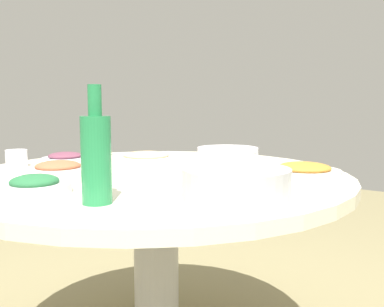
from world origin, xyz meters
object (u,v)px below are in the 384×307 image
(tea_cup_far, at_px, (17,158))
(green_bottle, at_px, (96,156))
(dish_greens, at_px, (35,186))
(dish_tofu_braise, at_px, (304,170))
(soup_bowl, at_px, (228,156))
(dish_eggplant, at_px, (65,158))
(tea_cup_near, at_px, (103,148))
(dish_noodles, at_px, (146,157))
(round_dining_table, at_px, (156,209))
(rice_bowl, at_px, (236,182))
(dish_stirfry, at_px, (58,169))

(tea_cup_far, bearing_deg, green_bottle, 70.05)
(dish_greens, distance_m, dish_tofu_braise, 0.84)
(soup_bowl, bearing_deg, tea_cup_far, -50.47)
(soup_bowl, bearing_deg, dish_eggplant, -61.99)
(tea_cup_near, height_order, tea_cup_far, tea_cup_near)
(dish_noodles, relative_size, tea_cup_far, 3.18)
(dish_tofu_braise, xyz_separation_m, tea_cup_far, (0.41, -0.97, 0.01))
(soup_bowl, bearing_deg, dish_tofu_braise, 73.05)
(soup_bowl, height_order, dish_eggplant, soup_bowl)
(round_dining_table, distance_m, dish_greens, 0.46)
(dish_tofu_braise, height_order, green_bottle, green_bottle)
(green_bottle, bearing_deg, dish_eggplant, -124.54)
(soup_bowl, distance_m, green_bottle, 0.77)
(rice_bowl, relative_size, dish_tofu_braise, 1.15)
(soup_bowl, height_order, tea_cup_near, tea_cup_near)
(dish_eggplant, bearing_deg, dish_tofu_braise, 102.52)
(round_dining_table, height_order, green_bottle, green_bottle)
(soup_bowl, xyz_separation_m, dish_tofu_braise, (0.11, 0.35, -0.01))
(round_dining_table, bearing_deg, dish_noodles, -134.10)
(dish_eggplant, distance_m, tea_cup_near, 0.23)
(tea_cup_near, bearing_deg, round_dining_table, 63.54)
(soup_bowl, relative_size, dish_greens, 1.37)
(rice_bowl, xyz_separation_m, dish_noodles, (-0.39, -0.62, -0.02))
(dish_greens, bearing_deg, dish_noodles, -167.22)
(dish_tofu_braise, bearing_deg, tea_cup_near, -91.10)
(soup_bowl, relative_size, dish_noodles, 1.06)
(dish_noodles, bearing_deg, dish_stirfry, -6.37)
(dish_noodles, relative_size, green_bottle, 0.88)
(dish_stirfry, bearing_deg, dish_tofu_braise, 122.07)
(dish_eggplant, xyz_separation_m, tea_cup_far, (0.20, -0.03, 0.02))
(round_dining_table, distance_m, soup_bowl, 0.39)
(tea_cup_far, bearing_deg, tea_cup_near, 176.82)
(round_dining_table, relative_size, green_bottle, 4.69)
(dish_stirfry, xyz_separation_m, dish_greens, (0.23, 0.19, 0.00))
(dish_stirfry, bearing_deg, dish_eggplant, -133.87)
(round_dining_table, height_order, tea_cup_near, tea_cup_near)
(soup_bowl, distance_m, tea_cup_near, 0.61)
(green_bottle, bearing_deg, dish_stirfry, -118.02)
(dish_stirfry, distance_m, dish_noodles, 0.41)
(dish_stirfry, bearing_deg, soup_bowl, 147.12)
(round_dining_table, height_order, dish_eggplant, dish_eggplant)
(dish_eggplant, bearing_deg, tea_cup_far, -9.60)
(rice_bowl, relative_size, dish_stirfry, 1.24)
(soup_bowl, xyz_separation_m, tea_cup_near, (0.09, -0.60, 0.00))
(tea_cup_near, distance_m, tea_cup_far, 0.43)
(dish_greens, bearing_deg, dish_tofu_braise, 142.72)
(rice_bowl, bearing_deg, dish_stirfry, -88.80)
(rice_bowl, bearing_deg, dish_noodles, -122.37)
(rice_bowl, relative_size, tea_cup_near, 3.77)
(round_dining_table, height_order, rice_bowl, rice_bowl)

